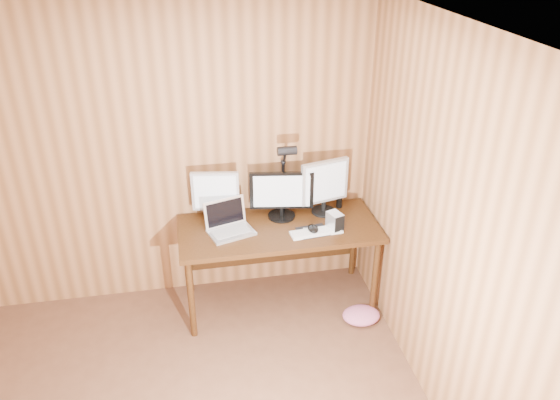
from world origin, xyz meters
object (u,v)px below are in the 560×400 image
object	(u,v)px
monitor_center	(282,194)
monitor_right	(325,185)
phone	(306,232)
desk	(277,235)
speaker	(339,201)
monitor_left	(216,195)
hard_drive	(335,221)
laptop	(228,224)
mouse	(313,229)
desk_lamp	(285,168)
keyboard	(316,232)

from	to	relation	value
monitor_center	monitor_right	bearing A→B (deg)	10.73
phone	monitor_right	bearing A→B (deg)	67.61
desk	monitor_center	world-z (taller)	monitor_center
monitor_right	speaker	xyz separation A→B (m)	(0.16, 0.07, -0.20)
monitor_left	monitor_right	xyz separation A→B (m)	(0.89, -0.04, 0.02)
desk	hard_drive	bearing A→B (deg)	-24.19
monitor_left	monitor_right	bearing A→B (deg)	7.09
hard_drive	monitor_right	bearing A→B (deg)	73.90
monitor_left	phone	world-z (taller)	monitor_left
laptop	speaker	bearing A→B (deg)	-4.87
laptop	speaker	xyz separation A→B (m)	(0.97, 0.21, -0.00)
speaker	laptop	bearing A→B (deg)	-167.65
monitor_left	monitor_right	size ratio (longest dim) A/B	0.91
mouse	desk_lamp	bearing A→B (deg)	112.51
monitor_right	desk	bearing A→B (deg)	178.20
monitor_right	mouse	xyz separation A→B (m)	(-0.16, -0.29, -0.23)
monitor_center	monitor_left	world-z (taller)	monitor_left
monitor_center	mouse	size ratio (longest dim) A/B	4.26
mouse	desk_lamp	size ratio (longest dim) A/B	0.18
monitor_right	phone	bearing A→B (deg)	-140.86
desk_lamp	monitor_left	bearing A→B (deg)	-160.73
hard_drive	desk_lamp	xyz separation A→B (m)	(-0.33, 0.35, 0.34)
keyboard	mouse	bearing A→B (deg)	119.40
monitor_left	speaker	size ratio (longest dim) A/B	3.65
monitor_center	monitor_left	bearing A→B (deg)	-176.17
keyboard	hard_drive	xyz separation A→B (m)	(0.16, 0.03, 0.06)
monitor_center	mouse	bearing A→B (deg)	-44.94
hard_drive	phone	distance (m)	0.24
hard_drive	phone	size ratio (longest dim) A/B	1.37
monitor_center	laptop	world-z (taller)	monitor_center
desk	hard_drive	xyz separation A→B (m)	(0.43, -0.19, 0.19)
laptop	phone	distance (m)	0.62
speaker	desk_lamp	bearing A→B (deg)	-179.48
desk	hard_drive	size ratio (longest dim) A/B	10.29
monitor_center	hard_drive	bearing A→B (deg)	-26.97
desk	phone	distance (m)	0.31
monitor_right	keyboard	size ratio (longest dim) A/B	1.11
desk	desk_lamp	bearing A→B (deg)	58.36
desk_lamp	mouse	bearing A→B (deg)	-48.66
monitor_left	hard_drive	world-z (taller)	monitor_left
monitor_right	mouse	bearing A→B (deg)	-133.61
laptop	mouse	distance (m)	0.67
monitor_right	laptop	bearing A→B (deg)	175.80
keyboard	phone	bearing A→B (deg)	156.67
monitor_left	desk_lamp	distance (m)	0.60
desk	desk_lamp	size ratio (longest dim) A/B	2.41
desk	speaker	size ratio (longest dim) A/B	13.62
monitor_left	phone	size ratio (longest dim) A/B	3.77
monitor_center	desk_lamp	world-z (taller)	desk_lamp
monitor_center	monitor_left	xyz separation A→B (m)	(-0.53, 0.05, 0.02)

